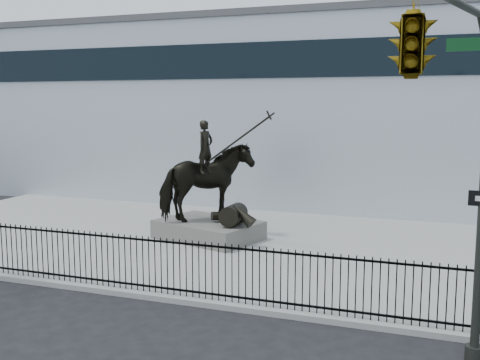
% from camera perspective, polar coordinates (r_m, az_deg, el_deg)
% --- Properties ---
extents(ground, '(120.00, 120.00, 0.00)m').
position_cam_1_polar(ground, '(13.96, -8.31, -13.75)').
color(ground, black).
rests_on(ground, ground).
extents(plaza, '(30.00, 12.00, 0.15)m').
position_cam_1_polar(plaza, '(20.07, 1.20, -6.69)').
color(plaza, '#979794').
rests_on(plaza, ground).
extents(building, '(44.00, 14.00, 9.00)m').
position_cam_1_polar(building, '(32.02, 8.74, 6.68)').
color(building, white).
rests_on(building, ground).
extents(picket_fence, '(22.10, 0.10, 1.50)m').
position_cam_1_polar(picket_fence, '(14.72, -6.06, -8.84)').
color(picket_fence, black).
rests_on(picket_fence, plaza).
extents(statue_plinth, '(4.12, 3.39, 0.67)m').
position_cam_1_polar(statue_plinth, '(20.73, -3.22, -5.07)').
color(statue_plinth, '#52504A').
rests_on(statue_plinth, plaza).
extents(equestrian_statue, '(4.38, 3.40, 3.86)m').
position_cam_1_polar(equestrian_statue, '(20.37, -3.12, -0.35)').
color(equestrian_statue, black).
rests_on(equestrian_statue, statue_plinth).
extents(traffic_signal_right, '(2.17, 6.86, 7.00)m').
position_cam_1_polar(traffic_signal_right, '(9.41, 21.55, 5.65)').
color(traffic_signal_right, '#252823').
rests_on(traffic_signal_right, ground).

